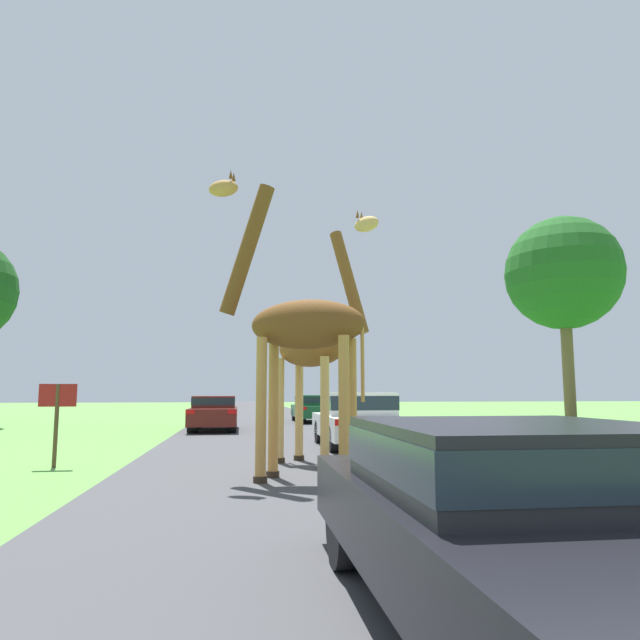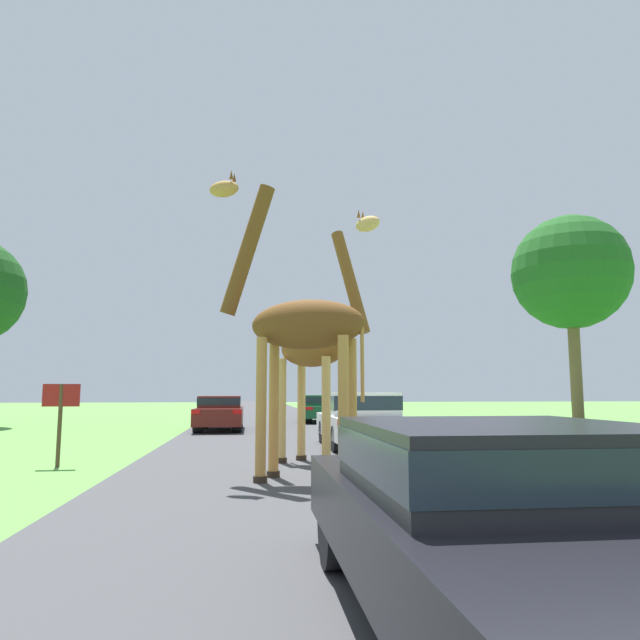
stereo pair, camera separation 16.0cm
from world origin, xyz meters
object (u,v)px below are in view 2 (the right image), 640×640
at_px(car_lead_maroon, 504,513).
at_px(car_far_ahead, 362,418).
at_px(giraffe_near_road, 299,329).
at_px(giraffe_companion, 318,351).
at_px(car_queue_right, 220,412).
at_px(car_queue_left, 320,408).
at_px(tree_left_edge, 570,273).
at_px(sign_post, 61,409).

relative_size(car_lead_maroon, car_far_ahead, 1.08).
height_order(giraffe_near_road, car_far_ahead, giraffe_near_road).
distance_m(giraffe_companion, car_queue_right, 10.88).
xyz_separation_m(car_lead_maroon, car_queue_right, (-2.72, 18.52, -0.01)).
height_order(giraffe_companion, car_far_ahead, giraffe_companion).
height_order(giraffe_companion, car_queue_left, giraffe_companion).
relative_size(car_lead_maroon, car_queue_right, 1.06).
bearing_deg(tree_left_edge, car_far_ahead, -150.43).
relative_size(giraffe_near_road, car_queue_right, 1.28).
bearing_deg(sign_post, giraffe_near_road, -27.17).
relative_size(car_queue_left, sign_post, 2.72).
distance_m(giraffe_companion, tree_left_edge, 14.40).
distance_m(tree_left_edge, sign_post, 18.65).
height_order(car_lead_maroon, tree_left_edge, tree_left_edge).
bearing_deg(tree_left_edge, giraffe_companion, -141.24).
bearing_deg(giraffe_near_road, car_queue_right, 30.96).
bearing_deg(giraffe_near_road, tree_left_edge, -24.41).
relative_size(giraffe_companion, tree_left_edge, 0.61).
distance_m(car_lead_maroon, tree_left_edge, 20.53).
bearing_deg(giraffe_companion, sign_post, -43.33).
bearing_deg(giraffe_companion, car_queue_right, -117.40).
distance_m(giraffe_near_road, car_lead_maroon, 6.29).
xyz_separation_m(giraffe_near_road, car_queue_left, (2.56, 18.03, -1.81)).
bearing_deg(giraffe_companion, car_lead_maroon, 50.81).
bearing_deg(sign_post, tree_left_edge, 28.11).
bearing_deg(car_queue_right, tree_left_edge, -7.53).
bearing_deg(car_far_ahead, sign_post, -154.00).
bearing_deg(tree_left_edge, car_queue_right, 172.47).
xyz_separation_m(car_lead_maroon, car_far_ahead, (1.35, 11.49, 0.06)).
xyz_separation_m(car_queue_right, sign_post, (-2.54, -10.25, 0.43)).
bearing_deg(car_queue_right, sign_post, -103.94).
xyz_separation_m(car_lead_maroon, tree_left_edge, (10.62, 16.75, 5.29)).
bearing_deg(giraffe_near_road, sign_post, 85.07).
relative_size(car_far_ahead, sign_post, 2.61).
height_order(giraffe_near_road, giraffe_companion, giraffe_near_road).
xyz_separation_m(giraffe_companion, sign_post, (-5.04, 0.22, -1.15)).
xyz_separation_m(tree_left_edge, sign_post, (-15.88, -8.48, -4.87)).
xyz_separation_m(giraffe_near_road, car_queue_right, (-1.93, 12.54, -1.81)).
bearing_deg(giraffe_near_road, giraffe_companion, 6.92).
bearing_deg(car_lead_maroon, car_queue_left, 85.78).
bearing_deg(car_queue_right, car_far_ahead, -59.95).
relative_size(giraffe_companion, car_far_ahead, 1.20).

